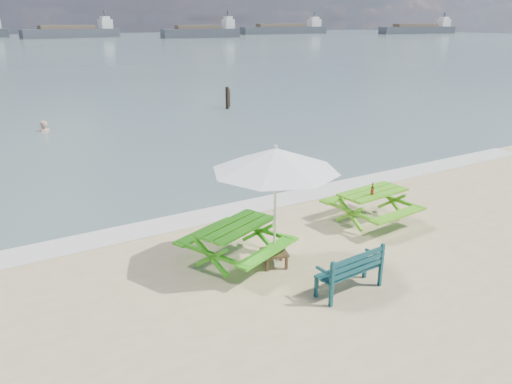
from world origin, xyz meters
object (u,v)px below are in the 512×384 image
picnic_table_left (236,244)px  side_table (274,258)px  patio_umbrella (275,160)px  picnic_table_right (372,208)px  swimmer (45,141)px  beer_bottle (372,191)px  park_bench (349,279)px

picnic_table_left → side_table: (0.53, -0.50, -0.21)m
patio_umbrella → side_table: bearing=180.0°
side_table → picnic_table_right: bearing=11.4°
picnic_table_left → picnic_table_right: (3.56, 0.11, -0.00)m
patio_umbrella → swimmer: (-1.58, 14.85, -2.47)m
picnic_table_right → patio_umbrella: (-3.03, -0.61, 1.70)m
beer_bottle → picnic_table_left: bearing=178.9°
side_table → patio_umbrella: patio_umbrella is taller
side_table → beer_bottle: bearing=8.9°
beer_bottle → swimmer: beer_bottle is taller
park_bench → beer_bottle: beer_bottle is taller
picnic_table_right → patio_umbrella: patio_umbrella is taller
park_bench → picnic_table_right: bearing=39.6°
park_bench → side_table: 1.53m
picnic_table_right → swimmer: picnic_table_right is taller
patio_umbrella → beer_bottle: patio_umbrella is taller
patio_umbrella → picnic_table_right: bearing=11.4°
patio_umbrella → beer_bottle: size_ratio=10.62×
picnic_table_right → park_bench: 3.19m
picnic_table_left → patio_umbrella: size_ratio=0.77×
park_bench → patio_umbrella: patio_umbrella is taller
park_bench → patio_umbrella: bearing=111.8°
picnic_table_right → swimmer: (-4.61, 14.24, -0.77)m
beer_bottle → park_bench: bearing=-140.5°
picnic_table_left → beer_bottle: (3.36, -0.06, 0.48)m
picnic_table_left → park_bench: (1.10, -1.93, -0.13)m
park_bench → beer_bottle: size_ratio=4.60×
picnic_table_left → picnic_table_right: 3.56m
picnic_table_right → picnic_table_left: bearing=-178.3°
side_table → patio_umbrella: 1.90m
picnic_table_right → park_bench: size_ratio=1.50×
picnic_table_left → patio_umbrella: patio_umbrella is taller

